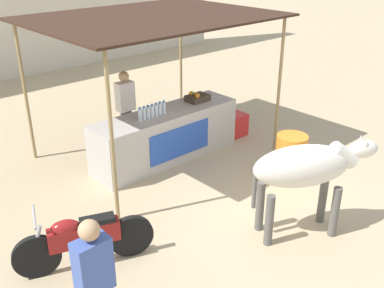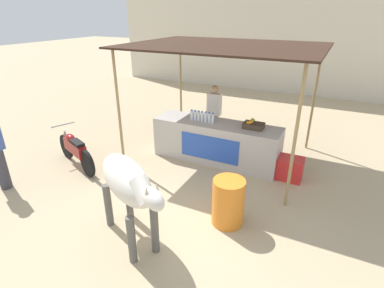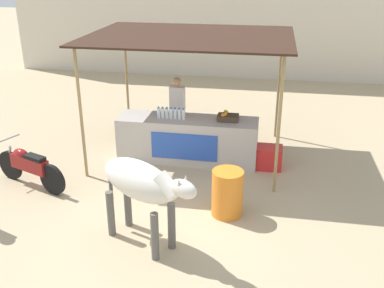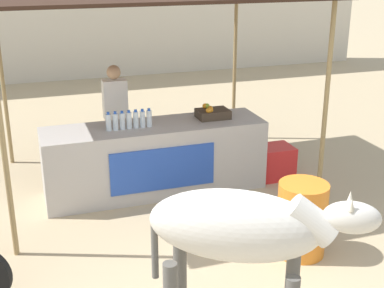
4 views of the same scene
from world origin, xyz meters
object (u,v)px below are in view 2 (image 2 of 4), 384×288
object	(u,v)px
cooler_box	(288,168)
vendor_behind_counter	(214,116)
water_barrel	(228,202)
cow	(128,184)
motorcycle_parked	(75,149)
fruit_crate	(253,125)
stall_counter	(216,142)

from	to	relation	value
cooler_box	vendor_behind_counter	bearing A→B (deg)	158.09
water_barrel	cow	distance (m)	1.71
vendor_behind_counter	cow	distance (m)	3.93
cow	motorcycle_parked	world-z (taller)	cow
fruit_crate	motorcycle_parked	distance (m)	4.10
fruit_crate	stall_counter	bearing A→B (deg)	-176.40
fruit_crate	vendor_behind_counter	bearing A→B (deg)	150.36
vendor_behind_counter	water_barrel	distance (m)	3.23
stall_counter	fruit_crate	world-z (taller)	fruit_crate
water_barrel	motorcycle_parked	world-z (taller)	motorcycle_parked
fruit_crate	vendor_behind_counter	world-z (taller)	vendor_behind_counter
fruit_crate	motorcycle_parked	size ratio (longest dim) A/B	0.26
cow	fruit_crate	bearing A→B (deg)	73.50
cooler_box	cow	xyz separation A→B (m)	(-1.84, -3.06, 0.79)
fruit_crate	cooler_box	xyz separation A→B (m)	(0.88, -0.15, -0.79)
vendor_behind_counter	cooler_box	distance (m)	2.36
fruit_crate	cow	xyz separation A→B (m)	(-0.95, -3.22, 0.00)
stall_counter	fruit_crate	distance (m)	1.01
cooler_box	cow	world-z (taller)	cow
vendor_behind_counter	motorcycle_parked	world-z (taller)	vendor_behind_counter
vendor_behind_counter	cow	world-z (taller)	vendor_behind_counter
stall_counter	cow	bearing A→B (deg)	-91.86
vendor_behind_counter	water_barrel	size ratio (longest dim) A/B	1.99
stall_counter	motorcycle_parked	bearing A→B (deg)	-148.19
stall_counter	motorcycle_parked	xyz separation A→B (m)	(-2.79, -1.73, -0.05)
stall_counter	water_barrel	distance (m)	2.36
cooler_box	cow	distance (m)	3.66
stall_counter	cooler_box	distance (m)	1.75
stall_counter	water_barrel	world-z (taller)	stall_counter
fruit_crate	water_barrel	size ratio (longest dim) A/B	0.53
cooler_box	water_barrel	xyz separation A→B (m)	(-0.65, -2.00, 0.17)
stall_counter	cow	xyz separation A→B (m)	(-0.10, -3.16, 0.55)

